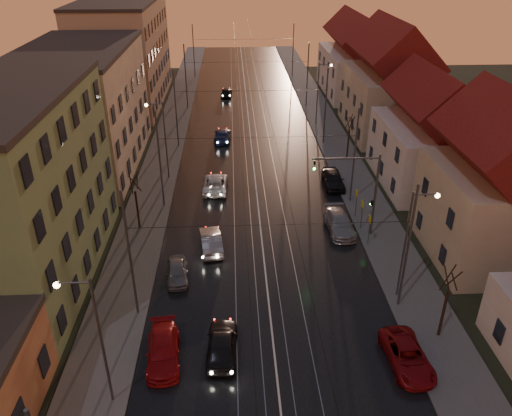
{
  "coord_description": "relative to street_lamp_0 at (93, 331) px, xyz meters",
  "views": [
    {
      "loc": [
        -2.13,
        -16.7,
        21.56
      ],
      "look_at": [
        -0.5,
        17.09,
        3.29
      ],
      "focal_mm": 35.0,
      "sensor_mm": 36.0,
      "label": 1
    }
  ],
  "objects": [
    {
      "name": "road",
      "position": [
        9.1,
        38.0,
        -4.87
      ],
      "size": [
        16.0,
        120.0,
        0.04
      ],
      "primitive_type": "cube",
      "color": "black",
      "rests_on": "ground"
    },
    {
      "name": "sidewalk_left",
      "position": [
        -0.9,
        38.0,
        -4.81
      ],
      "size": [
        4.0,
        120.0,
        0.15
      ],
      "primitive_type": "cube",
      "color": "#4C4C4C",
      "rests_on": "ground"
    },
    {
      "name": "sidewalk_right",
      "position": [
        19.1,
        38.0,
        -4.81
      ],
      "size": [
        4.0,
        120.0,
        0.15
      ],
      "primitive_type": "cube",
      "color": "#4C4C4C",
      "rests_on": "ground"
    },
    {
      "name": "tram_rail_0",
      "position": [
        6.9,
        38.0,
        -4.83
      ],
      "size": [
        0.06,
        120.0,
        0.03
      ],
      "primitive_type": "cube",
      "color": "gray",
      "rests_on": "road"
    },
    {
      "name": "tram_rail_1",
      "position": [
        8.33,
        38.0,
        -4.83
      ],
      "size": [
        0.06,
        120.0,
        0.03
      ],
      "primitive_type": "cube",
      "color": "gray",
      "rests_on": "road"
    },
    {
      "name": "tram_rail_2",
      "position": [
        9.87,
        38.0,
        -4.83
      ],
      "size": [
        0.06,
        120.0,
        0.03
      ],
      "primitive_type": "cube",
      "color": "gray",
      "rests_on": "road"
    },
    {
      "name": "tram_rail_3",
      "position": [
        11.3,
        38.0,
        -4.83
      ],
      "size": [
        0.06,
        120.0,
        0.03
      ],
      "primitive_type": "cube",
      "color": "gray",
      "rests_on": "road"
    },
    {
      "name": "apartment_left_1",
      "position": [
        -8.4,
        12.0,
        1.61
      ],
      "size": [
        10.0,
        18.0,
        13.0
      ],
      "primitive_type": "cube",
      "color": "#5E8555",
      "rests_on": "ground"
    },
    {
      "name": "apartment_left_2",
      "position": [
        -8.4,
        32.0,
        1.11
      ],
      "size": [
        10.0,
        20.0,
        12.0
      ],
      "primitive_type": "cube",
      "color": "tan",
      "rests_on": "ground"
    },
    {
      "name": "apartment_left_3",
      "position": [
        -8.4,
        56.0,
        2.11
      ],
      "size": [
        10.0,
        24.0,
        14.0
      ],
      "primitive_type": "cube",
      "color": "tan",
      "rests_on": "ground"
    },
    {
      "name": "house_right_1",
      "position": [
        26.1,
        13.0,
        0.56
      ],
      "size": [
        8.67,
        10.2,
        10.8
      ],
      "color": "tan",
      "rests_on": "ground"
    },
    {
      "name": "house_right_2",
      "position": [
        26.1,
        26.0,
        -0.24
      ],
      "size": [
        9.18,
        12.24,
        9.2
      ],
      "color": "beige",
      "rests_on": "ground"
    },
    {
      "name": "house_right_3",
      "position": [
        26.1,
        41.0,
        0.92
      ],
      "size": [
        9.18,
        14.28,
        11.5
      ],
      "color": "tan",
      "rests_on": "ground"
    },
    {
      "name": "house_right_4",
      "position": [
        26.1,
        59.0,
        0.16
      ],
      "size": [
        9.18,
        16.32,
        10.0
      ],
      "color": "beige",
      "rests_on": "ground"
    },
    {
      "name": "catenary_pole_l_1",
      "position": [
        0.5,
        7.0,
        -0.39
      ],
      "size": [
        0.16,
        0.16,
        9.0
      ],
      "primitive_type": "cylinder",
      "color": "#595B60",
      "rests_on": "ground"
    },
    {
      "name": "catenary_pole_r_1",
      "position": [
        17.7,
        7.0,
        -0.39
      ],
      "size": [
        0.16,
        0.16,
        9.0
      ],
      "primitive_type": "cylinder",
      "color": "#595B60",
      "rests_on": "ground"
    },
    {
      "name": "catenary_pole_l_2",
      "position": [
        0.5,
        22.0,
        -0.39
      ],
      "size": [
        0.16,
        0.16,
        9.0
      ],
      "primitive_type": "cylinder",
      "color": "#595B60",
      "rests_on": "ground"
    },
    {
      "name": "catenary_pole_r_2",
      "position": [
        17.7,
        22.0,
        -0.39
      ],
      "size": [
        0.16,
        0.16,
        9.0
      ],
      "primitive_type": "cylinder",
      "color": "#595B60",
      "rests_on": "ground"
    },
    {
      "name": "catenary_pole_l_3",
      "position": [
        0.5,
        37.0,
        -0.39
      ],
      "size": [
        0.16,
        0.16,
        9.0
      ],
      "primitive_type": "cylinder",
      "color": "#595B60",
      "rests_on": "ground"
    },
    {
      "name": "catenary_pole_r_3",
      "position": [
        17.7,
        37.0,
        -0.39
      ],
      "size": [
        0.16,
        0.16,
        9.0
      ],
      "primitive_type": "cylinder",
      "color": "#595B60",
      "rests_on": "ground"
    },
    {
      "name": "catenary_pole_l_4",
      "position": [
        0.5,
        52.0,
        -0.39
      ],
      "size": [
        0.16,
        0.16,
        9.0
      ],
      "primitive_type": "cylinder",
      "color": "#595B60",
      "rests_on": "ground"
    },
    {
      "name": "catenary_pole_r_4",
      "position": [
        17.7,
        52.0,
        -0.39
      ],
      "size": [
        0.16,
        0.16,
        9.0
      ],
      "primitive_type": "cylinder",
      "color": "#595B60",
      "rests_on": "ground"
    },
    {
      "name": "catenary_pole_l_5",
      "position": [
        0.5,
        70.0,
        -0.39
      ],
      "size": [
        0.16,
        0.16,
        9.0
      ],
      "primitive_type": "cylinder",
      "color": "#595B60",
      "rests_on": "ground"
    },
    {
      "name": "catenary_pole_r_5",
      "position": [
        17.7,
        70.0,
        -0.39
      ],
      "size": [
        0.16,
        0.16,
        9.0
      ],
      "primitive_type": "cylinder",
      "color": "#595B60",
      "rests_on": "ground"
    },
    {
      "name": "street_lamp_0",
      "position": [
        0.0,
        0.0,
        0.0
      ],
      "size": [
        1.75,
        0.32,
        8.0
      ],
      "color": "#595B60",
      "rests_on": "ground"
    },
    {
      "name": "street_lamp_1",
      "position": [
        18.21,
        8.0,
        0.0
      ],
      "size": [
        1.75,
        0.32,
        8.0
      ],
      "color": "#595B60",
      "rests_on": "ground"
    },
    {
      "name": "street_lamp_2",
      "position": [
        0.0,
        28.0,
        0.0
      ],
      "size": [
        1.75,
        0.32,
        8.0
      ],
      "color": "#595B60",
      "rests_on": "ground"
    },
    {
      "name": "street_lamp_3",
      "position": [
        18.21,
        44.0,
        0.0
      ],
      "size": [
        1.75,
        0.32,
        8.0
      ],
      "color": "#595B60",
      "rests_on": "ground"
    },
    {
      "name": "traffic_light_mast",
      "position": [
        17.1,
        16.0,
        -0.29
      ],
      "size": [
        5.3,
        0.32,
        7.2
      ],
      "color": "#595B60",
      "rests_on": "ground"
    },
    {
      "name": "bare_tree_0",
      "position": [
        -1.09,
        18.0,
        -2.4
      ],
      "size": [
        1.09,
        1.09,
        5.11
      ],
      "color": "black",
      "rests_on": "ground"
    },
    {
      "name": "bare_tree_1",
      "position": [
        19.31,
        4.0,
        -2.4
      ],
      "size": [
        1.09,
        1.09,
        5.11
      ],
      "color": "black",
      "rests_on": "ground"
    },
    {
      "name": "bare_tree_2",
      "position": [
        19.51,
        32.0,
        -2.4
      ],
      "size": [
        1.09,
        1.09,
        5.11
      ],
      "color": "black",
      "rests_on": "ground"
    },
    {
      "name": "driving_car_0",
      "position": [
        6.04,
        3.21,
        -4.14
      ],
      "size": [
        1.94,
        4.45,
        1.49
      ],
      "primitive_type": "imported",
      "rotation": [
        0.0,
        0.0,
        3.1
      ],
      "color": "black",
      "rests_on": "ground"
    },
    {
      "name": "driving_car_1",
      "position": [
        5.05,
        14.55,
        -4.15
      ],
      "size": [
        2.12,
        4.61,
        1.46
      ],
      "primitive_type": "imported",
      "rotation": [
        0.0,
        0.0,
        3.27
      ],
      "color": "gray",
      "rests_on": "ground"
    },
    {
      "name": "driving_car_2",
      "position": [
        5.15,
        25.11,
        -4.21
      ],
      "size": [
        2.43,
        4.96,
        1.36
      ],
      "primitive_type": "imported",
      "rotation": [
        0.0,
        0.0,
        3.11
      ],
      "color": "silver",
      "rests_on": "ground"
    },
    {
      "name": "driving_car_3",
      "position": [
        5.68,
        38.57,
        -4.19
      ],
      "size": [
        2.13,
        4.87,
        1.39
      ],
      "primitive_type": "imported",
      "rotation": [
        0.0,
        0.0,
        3.1
      ],
      "color": "navy",
      "rests_on": "ground"
    },
    {
      "name": "driving_car_4",
      "position": [
        6.07,
        57.96,
        -4.2
      ],
      "size": [
        1.86,
        4.09,
        1.36
      ],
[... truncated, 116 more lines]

